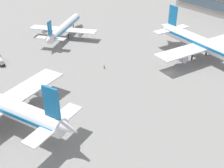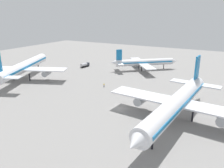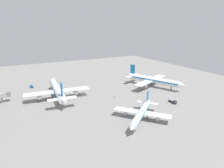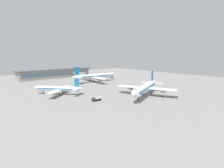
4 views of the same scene
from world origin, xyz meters
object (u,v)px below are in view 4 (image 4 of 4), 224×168
Objects in this scene: airplane_distant at (58,89)px; ground_crew_worker at (102,88)px; safety_cone_near_gate at (165,86)px; pushback_tractor at (112,77)px; airplane_at_gate at (145,88)px; fuel_truck at (97,99)px; airplane_taxiing at (95,76)px.

airplane_distant is 19.42× the size of ground_crew_worker.
safety_cone_near_gate is (-91.03, 31.48, -4.03)m from airplane_distant.
airplane_distant is 7.14× the size of pushback_tractor.
safety_cone_near_gate is (-45.94, -12.86, -5.63)m from airplane_at_gate.
airplane_at_gate is at bearing -121.76° from pushback_tractor.
fuel_truck is 10.75× the size of safety_cone_near_gate.
pushback_tractor reaches higher than ground_crew_worker.
ground_crew_worker is (7.89, -40.40, -5.08)m from airplane_at_gate.
airplane_taxiing reaches higher than fuel_truck.
fuel_truck is (-10.55, 33.10, -2.94)m from airplane_distant.
airplane_at_gate is 48.03m from safety_cone_near_gate.
pushback_tractor is 7.57× the size of safety_cone_near_gate.
ground_crew_worker is at bearing -142.44° from pushback_tractor.
safety_cone_near_gate is (-53.83, 27.54, -0.55)m from ground_crew_worker.
airplane_distant is (55.11, 31.34, -1.71)m from airplane_taxiing.
airplane_taxiing reaches higher than safety_cone_near_gate.
airplane_distant is 5.03× the size of fuel_truck.
airplane_taxiing is 12.04× the size of pushback_tractor.
fuel_truck is at bearing 158.01° from airplane_distant.
airplane_distant is at bearing -67.76° from airplane_at_gate.
airplane_distant reaches higher than safety_cone_near_gate.
pushback_tractor is at bearing 25.22° from airplane_taxiing.
airplane_at_gate is at bearing 15.64° from safety_cone_near_gate.
pushback_tractor is at bearing -35.17° from ground_crew_worker.
airplane_taxiing is at bearing -120.78° from airplane_at_gate.
airplane_taxiing is at bearing -60.24° from safety_cone_near_gate.
fuel_truck is 39.51m from ground_crew_worker.
pushback_tractor is (-79.94, -77.54, -0.42)m from fuel_truck.
fuel_truck reaches higher than pushback_tractor.
airplane_taxiing is 91.12× the size of safety_cone_near_gate.
safety_cone_near_gate is at bearing -104.50° from ground_crew_worker.
airplane_at_gate is 1.57× the size of airplane_distant.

